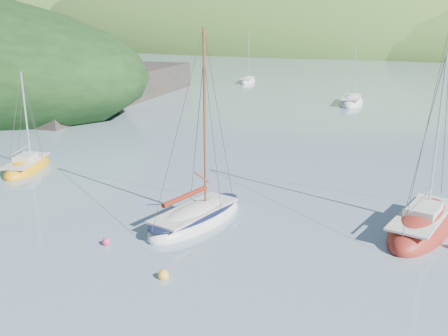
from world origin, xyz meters
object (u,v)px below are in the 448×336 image
at_px(sailboat_yellow, 27,167).
at_px(distant_sloop_a, 351,102).
at_px(daysailer_white, 196,218).
at_px(distant_sloop_c, 248,81).
at_px(sloop_red, 422,226).

xyz_separation_m(sailboat_yellow, distant_sloop_a, (12.82, 37.21, 0.01)).
relative_size(daysailer_white, sailboat_yellow, 1.42).
distance_m(daysailer_white, distant_sloop_c, 57.96).
distance_m(daysailer_white, sailboat_yellow, 14.95).
distance_m(daysailer_white, distant_sloop_a, 39.95).
bearing_deg(sloop_red, sailboat_yellow, -168.46).
height_order(distant_sloop_a, distant_sloop_c, distant_sloop_a).
xyz_separation_m(sloop_red, distant_sloop_c, (-31.90, 49.55, -0.05)).
height_order(sloop_red, sailboat_yellow, sloop_red).
bearing_deg(sailboat_yellow, distant_sloop_c, 74.53).
distance_m(daysailer_white, sloop_red, 10.89).
relative_size(sailboat_yellow, distant_sloop_a, 0.66).
relative_size(distant_sloop_a, distant_sloop_c, 1.20).
bearing_deg(distant_sloop_a, sailboat_yellow, -117.52).
relative_size(daysailer_white, sloop_red, 0.93).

